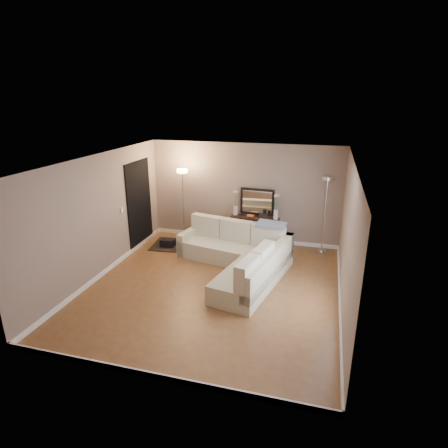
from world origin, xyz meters
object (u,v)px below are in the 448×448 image
(sectional_sofa, at_px, (240,256))
(floor_lamp_unlit, at_px, (326,200))
(floor_lamp_lit, at_px, (183,191))
(console_table, at_px, (252,229))

(sectional_sofa, bearing_deg, floor_lamp_unlit, 40.79)
(floor_lamp_unlit, bearing_deg, floor_lamp_lit, -177.29)
(sectional_sofa, relative_size, floor_lamp_lit, 1.54)
(floor_lamp_lit, distance_m, floor_lamp_unlit, 3.59)
(sectional_sofa, relative_size, console_table, 2.36)
(console_table, relative_size, floor_lamp_unlit, 0.66)
(floor_lamp_lit, xyz_separation_m, floor_lamp_unlit, (3.59, 0.17, -0.01))
(console_table, bearing_deg, floor_lamp_lit, -174.02)
(console_table, relative_size, floor_lamp_lit, 0.65)
(sectional_sofa, distance_m, floor_lamp_unlit, 2.52)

